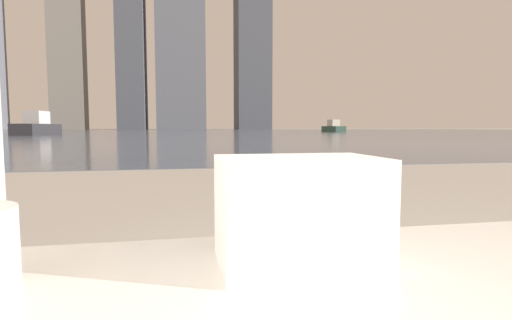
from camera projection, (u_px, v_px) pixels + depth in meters
towel_stack at (298, 211)px, 0.59m from camera, size 0.23×0.16×0.16m
harbor_water at (180, 132)px, 60.51m from camera, size 180.00×110.00×0.01m
harbor_boat_1 at (37, 127)px, 34.25m from camera, size 2.64×5.68×2.05m
harbor_boat_2 at (333, 128)px, 56.06m from camera, size 1.90×4.69×1.72m
skyline_tower_2 at (130, 5)px, 110.01m from camera, size 7.23×13.19×68.47m
skyline_tower_3 at (180, 29)px, 113.07m from camera, size 13.68×9.38×56.63m
skyline_tower_4 at (252, 8)px, 116.48m from camera, size 9.71×10.71×70.99m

